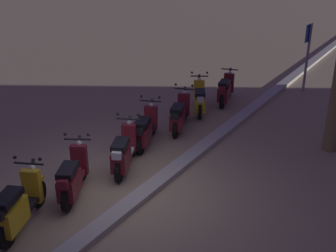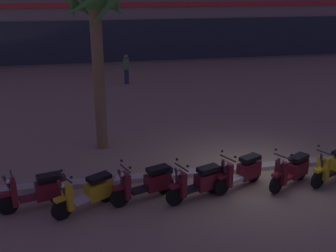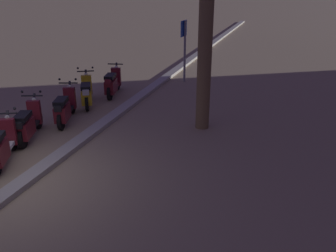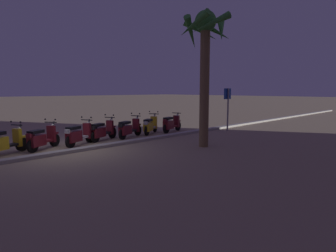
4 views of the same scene
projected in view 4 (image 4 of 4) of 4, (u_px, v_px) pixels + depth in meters
The scene contains 11 objects.
ground_plane at pixel (71, 151), 10.60m from camera, with size 200.00×200.00×0.00m, color #9E896B.
curb_strip at pixel (74, 150), 10.39m from camera, with size 60.00×0.36×0.12m, color #ADA89E.
scooter_maroon_far_back at pixel (171, 124), 15.23m from camera, with size 1.73×0.72×1.04m.
scooter_yellow_last_in_row at pixel (150, 126), 14.60m from camera, with size 1.60×1.01×1.17m.
scooter_maroon_second_in_line at pixel (129, 129), 13.43m from camera, with size 1.77×0.85×1.17m.
scooter_maroon_mid_front at pixel (102, 131), 12.68m from camera, with size 1.68×0.84×1.17m.
scooter_maroon_mid_rear at pixel (78, 135), 11.52m from camera, with size 1.65×0.93×1.17m.
scooter_maroon_tail_end at pixel (42, 139), 10.68m from camera, with size 1.55×0.97×1.17m.
scooter_yellow_lead_nearest at pixel (4, 142), 9.81m from camera, with size 1.62×0.88×1.17m.
crossing_sign at pixel (228, 104), 15.64m from camera, with size 0.60×0.13×2.40m.
palm_tree_far_corner at pixel (205, 47), 10.90m from camera, with size 2.18×2.22×5.38m.
Camera 4 is at (4.49, 10.08, 2.30)m, focal length 29.67 mm.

